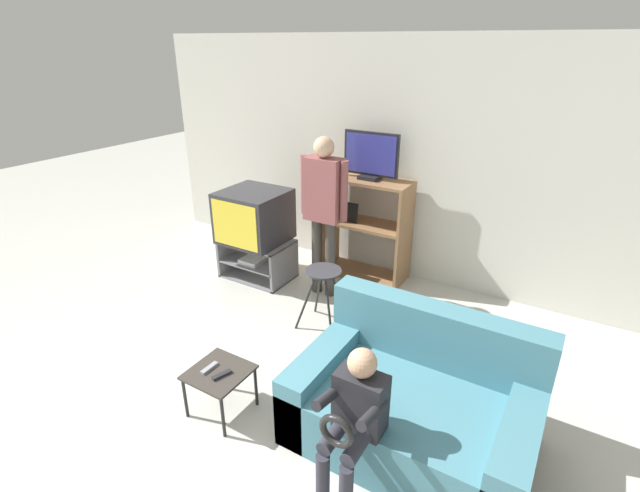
{
  "coord_description": "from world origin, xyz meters",
  "views": [
    {
      "loc": [
        1.86,
        -1.22,
        2.52
      ],
      "look_at": [
        -0.03,
        1.89,
        0.9
      ],
      "focal_mm": 26.0,
      "sensor_mm": 36.0,
      "label": 1
    }
  ],
  "objects_px": {
    "television_main": "(254,216)",
    "person_seated_child": "(354,415)",
    "television_flat": "(371,157)",
    "person_standing_adult": "(324,203)",
    "media_shelf": "(366,228)",
    "tv_stand": "(257,259)",
    "snack_table": "(219,376)",
    "folding_stool": "(323,281)",
    "remote_control_white": "(209,368)",
    "couch": "(414,404)",
    "remote_control_black": "(222,375)"
  },
  "relations": [
    {
      "from": "television_main",
      "to": "person_seated_child",
      "type": "height_order",
      "value": "television_main"
    },
    {
      "from": "television_flat",
      "to": "person_standing_adult",
      "type": "xyz_separation_m",
      "value": [
        -0.21,
        -0.62,
        -0.36
      ]
    },
    {
      "from": "media_shelf",
      "to": "television_main",
      "type": "bearing_deg",
      "value": -146.91
    },
    {
      "from": "tv_stand",
      "to": "snack_table",
      "type": "height_order",
      "value": "tv_stand"
    },
    {
      "from": "tv_stand",
      "to": "folding_stool",
      "type": "distance_m",
      "value": 1.29
    },
    {
      "from": "remote_control_white",
      "to": "couch",
      "type": "height_order",
      "value": "couch"
    },
    {
      "from": "snack_table",
      "to": "tv_stand",
      "type": "bearing_deg",
      "value": 121.2
    },
    {
      "from": "folding_stool",
      "to": "person_standing_adult",
      "type": "distance_m",
      "value": 0.84
    },
    {
      "from": "television_flat",
      "to": "person_seated_child",
      "type": "xyz_separation_m",
      "value": [
        1.17,
        -2.6,
        -0.82
      ]
    },
    {
      "from": "snack_table",
      "to": "person_seated_child",
      "type": "xyz_separation_m",
      "value": [
        1.11,
        -0.07,
        0.26
      ]
    },
    {
      "from": "folding_stool",
      "to": "person_standing_adult",
      "type": "bearing_deg",
      "value": 120.72
    },
    {
      "from": "snack_table",
      "to": "remote_control_white",
      "type": "height_order",
      "value": "remote_control_white"
    },
    {
      "from": "television_flat",
      "to": "snack_table",
      "type": "distance_m",
      "value": 2.75
    },
    {
      "from": "remote_control_black",
      "to": "person_seated_child",
      "type": "height_order",
      "value": "person_seated_child"
    },
    {
      "from": "couch",
      "to": "person_standing_adult",
      "type": "relative_size",
      "value": 0.91
    },
    {
      "from": "person_standing_adult",
      "to": "folding_stool",
      "type": "bearing_deg",
      "value": -59.28
    },
    {
      "from": "remote_control_black",
      "to": "person_seated_child",
      "type": "distance_m",
      "value": 1.08
    },
    {
      "from": "person_seated_child",
      "to": "television_flat",
      "type": "bearing_deg",
      "value": 114.3
    },
    {
      "from": "television_flat",
      "to": "folding_stool",
      "type": "relative_size",
      "value": 1.02
    },
    {
      "from": "folding_stool",
      "to": "television_flat",
      "type": "bearing_deg",
      "value": 95.92
    },
    {
      "from": "remote_control_black",
      "to": "person_seated_child",
      "type": "bearing_deg",
      "value": 16.5
    },
    {
      "from": "folding_stool",
      "to": "remote_control_black",
      "type": "bearing_deg",
      "value": -90.38
    },
    {
      "from": "television_main",
      "to": "media_shelf",
      "type": "bearing_deg",
      "value": 33.09
    },
    {
      "from": "remote_control_black",
      "to": "couch",
      "type": "xyz_separation_m",
      "value": [
        1.23,
        0.53,
        -0.09
      ]
    },
    {
      "from": "remote_control_black",
      "to": "snack_table",
      "type": "bearing_deg",
      "value": 172.37
    },
    {
      "from": "tv_stand",
      "to": "television_flat",
      "type": "xyz_separation_m",
      "value": [
        1.05,
        0.7,
        1.17
      ]
    },
    {
      "from": "snack_table",
      "to": "remote_control_black",
      "type": "bearing_deg",
      "value": -26.49
    },
    {
      "from": "tv_stand",
      "to": "couch",
      "type": "bearing_deg",
      "value": -29.03
    },
    {
      "from": "person_standing_adult",
      "to": "person_seated_child",
      "type": "height_order",
      "value": "person_standing_adult"
    },
    {
      "from": "tv_stand",
      "to": "person_seated_child",
      "type": "bearing_deg",
      "value": -40.54
    },
    {
      "from": "tv_stand",
      "to": "snack_table",
      "type": "relative_size",
      "value": 1.93
    },
    {
      "from": "media_shelf",
      "to": "remote_control_white",
      "type": "distance_m",
      "value": 2.54
    },
    {
      "from": "person_standing_adult",
      "to": "couch",
      "type": "bearing_deg",
      "value": -42.1
    },
    {
      "from": "television_flat",
      "to": "tv_stand",
      "type": "bearing_deg",
      "value": -146.48
    },
    {
      "from": "television_main",
      "to": "remote_control_black",
      "type": "relative_size",
      "value": 4.67
    },
    {
      "from": "television_main",
      "to": "television_flat",
      "type": "xyz_separation_m",
      "value": [
        1.06,
        0.69,
        0.65
      ]
    },
    {
      "from": "snack_table",
      "to": "person_seated_child",
      "type": "height_order",
      "value": "person_seated_child"
    },
    {
      "from": "television_main",
      "to": "television_flat",
      "type": "relative_size",
      "value": 1.09
    },
    {
      "from": "tv_stand",
      "to": "television_main",
      "type": "height_order",
      "value": "television_main"
    },
    {
      "from": "remote_control_black",
      "to": "person_seated_child",
      "type": "relative_size",
      "value": 0.15
    },
    {
      "from": "television_flat",
      "to": "couch",
      "type": "bearing_deg",
      "value": -56.42
    },
    {
      "from": "remote_control_white",
      "to": "couch",
      "type": "relative_size",
      "value": 0.09
    },
    {
      "from": "snack_table",
      "to": "folding_stool",
      "type": "bearing_deg",
      "value": 87.29
    },
    {
      "from": "remote_control_black",
      "to": "television_flat",
      "type": "bearing_deg",
      "value": 111.39
    },
    {
      "from": "media_shelf",
      "to": "folding_stool",
      "type": "xyz_separation_m",
      "value": [
        0.14,
        -1.17,
        -0.1
      ]
    },
    {
      "from": "television_flat",
      "to": "person_seated_child",
      "type": "bearing_deg",
      "value": -65.7
    },
    {
      "from": "television_main",
      "to": "couch",
      "type": "bearing_deg",
      "value": -28.99
    },
    {
      "from": "snack_table",
      "to": "television_flat",
      "type": "bearing_deg",
      "value": 91.32
    },
    {
      "from": "tv_stand",
      "to": "person_seated_child",
      "type": "height_order",
      "value": "person_seated_child"
    },
    {
      "from": "couch",
      "to": "remote_control_black",
      "type": "bearing_deg",
      "value": -156.76
    }
  ]
}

